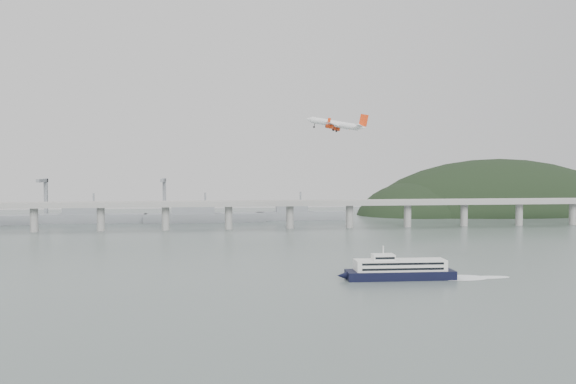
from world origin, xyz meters
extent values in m
plane|color=#566361|center=(0.00, 0.00, 0.00)|extent=(900.00, 900.00, 0.00)
cube|color=#959592|center=(0.00, 200.00, 20.00)|extent=(800.00, 22.00, 2.20)
cube|color=#959592|center=(0.00, 189.50, 22.00)|extent=(800.00, 0.60, 1.80)
cube|color=#959592|center=(0.00, 210.50, 22.00)|extent=(800.00, 0.60, 1.80)
cylinder|color=#959592|center=(-180.00, 200.00, 9.50)|extent=(6.00, 6.00, 21.00)
cylinder|color=#959592|center=(-130.00, 200.00, 9.50)|extent=(6.00, 6.00, 21.00)
cylinder|color=#959592|center=(-80.00, 200.00, 9.50)|extent=(6.00, 6.00, 21.00)
cylinder|color=#959592|center=(-30.00, 200.00, 9.50)|extent=(6.00, 6.00, 21.00)
cylinder|color=#959592|center=(20.00, 200.00, 9.50)|extent=(6.00, 6.00, 21.00)
cylinder|color=#959592|center=(70.00, 200.00, 9.50)|extent=(6.00, 6.00, 21.00)
cylinder|color=#959592|center=(120.00, 200.00, 9.50)|extent=(6.00, 6.00, 21.00)
cylinder|color=#959592|center=(170.00, 200.00, 9.50)|extent=(6.00, 6.00, 21.00)
cylinder|color=#959592|center=(220.00, 200.00, 9.50)|extent=(6.00, 6.00, 21.00)
cylinder|color=#959592|center=(270.00, 200.00, 9.50)|extent=(6.00, 6.00, 21.00)
ellipsoid|color=black|center=(270.00, 330.00, -18.00)|extent=(320.00, 150.00, 156.00)
ellipsoid|color=black|center=(175.00, 320.00, -12.00)|extent=(140.00, 110.00, 96.00)
ellipsoid|color=black|center=(360.00, 340.00, -25.00)|extent=(220.00, 140.00, 120.00)
cube|color=gray|center=(-150.00, 270.00, 4.00)|extent=(95.67, 20.15, 8.00)
cube|color=gray|center=(-159.50, 270.00, 12.00)|extent=(33.90, 15.02, 8.00)
cylinder|color=gray|center=(-150.00, 270.00, 20.00)|extent=(1.60, 1.60, 14.00)
cube|color=gray|center=(-50.00, 265.00, 4.00)|extent=(110.55, 21.43, 8.00)
cube|color=gray|center=(-61.00, 265.00, 12.00)|extent=(39.01, 16.73, 8.00)
cylinder|color=gray|center=(-50.00, 265.00, 20.00)|extent=(1.60, 1.60, 14.00)
cube|color=gray|center=(40.00, 275.00, 4.00)|extent=(85.00, 13.60, 8.00)
cube|color=gray|center=(31.50, 275.00, 12.00)|extent=(29.75, 11.90, 8.00)
cylinder|color=gray|center=(40.00, 275.00, 20.00)|extent=(1.60, 1.60, 14.00)
cube|color=gray|center=(-200.00, 300.00, 20.00)|extent=(3.00, 3.00, 40.00)
cube|color=gray|center=(-200.00, 290.00, 38.00)|extent=(3.00, 28.00, 3.00)
cube|color=gray|center=(-90.00, 300.00, 20.00)|extent=(3.00, 3.00, 40.00)
cube|color=gray|center=(-90.00, 290.00, 38.00)|extent=(3.00, 28.00, 3.00)
cube|color=black|center=(41.26, -15.29, 1.92)|extent=(48.41, 13.30, 3.84)
cone|color=black|center=(15.35, -14.32, 1.92)|extent=(4.94, 4.02, 3.84)
cube|color=white|center=(41.26, -15.29, 6.24)|extent=(40.66, 11.10, 4.80)
cube|color=black|center=(41.08, -20.13, 7.49)|extent=(36.47, 1.51, 0.96)
cube|color=black|center=(41.08, -20.13, 5.19)|extent=(36.47, 1.51, 0.96)
cube|color=black|center=(41.44, -10.44, 7.49)|extent=(36.47, 1.51, 0.96)
cube|color=black|center=(41.44, -10.44, 5.19)|extent=(36.47, 1.51, 0.96)
cube|color=white|center=(33.58, -15.00, 9.89)|extent=(9.85, 7.07, 2.50)
cube|color=black|center=(33.45, -18.41, 9.89)|extent=(8.64, 0.44, 0.96)
cylinder|color=white|center=(33.58, -15.00, 12.96)|extent=(0.50, 0.50, 3.84)
ellipsoid|color=white|center=(68.13, -16.29, 0.05)|extent=(28.15, 14.85, 0.19)
ellipsoid|color=white|center=(81.56, -16.79, 0.05)|extent=(20.99, 7.68, 0.19)
cylinder|color=white|center=(33.86, 90.66, 77.14)|extent=(27.60, 21.04, 9.72)
cone|color=white|center=(19.24, 99.84, 80.45)|extent=(6.43, 6.12, 4.75)
cone|color=white|center=(49.05, 81.17, 74.26)|extent=(7.28, 6.47, 4.96)
cube|color=white|center=(34.57, 90.15, 75.85)|extent=(24.16, 34.68, 3.33)
cube|color=white|center=(48.28, 81.70, 75.22)|extent=(9.86, 13.07, 1.61)
cube|color=#F13A10|center=(49.87, 80.92, 78.57)|extent=(5.65, 3.31, 7.96)
cylinder|color=#F13A10|center=(36.07, 96.24, 74.34)|extent=(5.56, 4.93, 3.38)
cylinder|color=black|center=(34.15, 97.44, 74.78)|extent=(2.08, 2.48, 2.56)
cube|color=white|center=(36.27, 96.18, 75.42)|extent=(2.68, 1.74, 1.83)
cylinder|color=#F13A10|center=(29.75, 85.95, 74.97)|extent=(5.56, 4.93, 3.38)
cylinder|color=black|center=(27.84, 87.16, 75.40)|extent=(2.08, 2.48, 2.56)
cube|color=white|center=(29.96, 85.89, 76.04)|extent=(2.68, 1.74, 1.83)
cylinder|color=black|center=(35.69, 92.69, 73.77)|extent=(1.03, 0.69, 2.68)
cylinder|color=black|center=(35.47, 92.76, 72.58)|extent=(1.46, 1.07, 1.44)
cylinder|color=black|center=(32.71, 87.83, 74.06)|extent=(1.03, 0.69, 2.68)
cylinder|color=black|center=(32.48, 87.90, 72.87)|extent=(1.46, 1.07, 1.44)
cylinder|color=black|center=(22.32, 97.72, 76.61)|extent=(1.03, 0.69, 2.68)
cylinder|color=black|center=(22.09, 97.78, 75.42)|extent=(1.46, 1.07, 1.44)
cube|color=#F13A10|center=(46.40, 104.83, 75.77)|extent=(2.07, 1.25, 2.93)
cube|color=#F13A10|center=(26.89, 73.03, 77.69)|extent=(2.07, 1.25, 2.93)
camera|label=1|loc=(-39.28, -254.30, 48.91)|focal=35.00mm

